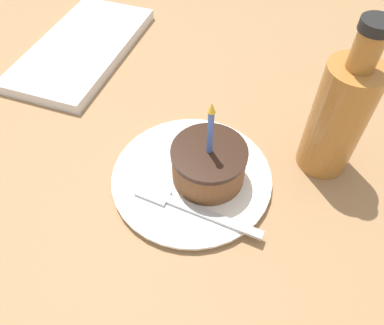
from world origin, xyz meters
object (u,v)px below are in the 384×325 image
plate (192,177)px  cake_slice (209,164)px  fork (188,207)px  marble_board (82,48)px  bottle (339,116)px

plate → cake_slice: (0.00, -0.02, 0.03)m
fork → marble_board: size_ratio=0.56×
fork → bottle: size_ratio=0.78×
plate → bottle: bearing=-59.9°
bottle → marble_board: bottle is taller
plate → fork: fork is taller
fork → marble_board: bearing=48.8°
cake_slice → marble_board: bearing=56.1°
plate → cake_slice: cake_slice is taller
plate → fork: size_ratio=1.27×
fork → marble_board: (0.27, 0.31, -0.01)m
plate → cake_slice: bearing=-77.2°
cake_slice → fork: (-0.06, 0.01, -0.03)m
fork → bottle: 0.23m
bottle → marble_board: size_ratio=0.72×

